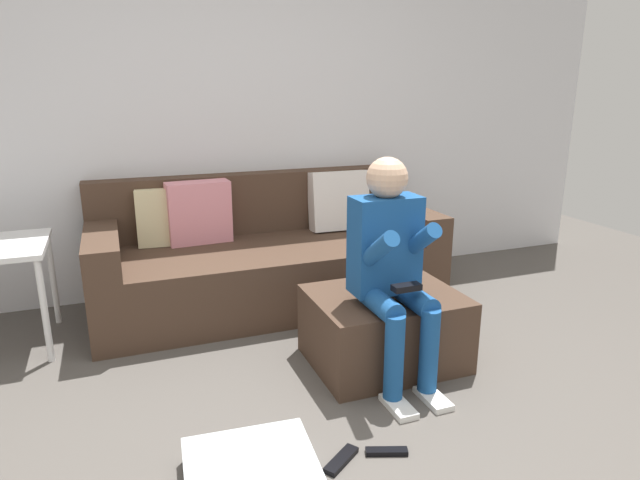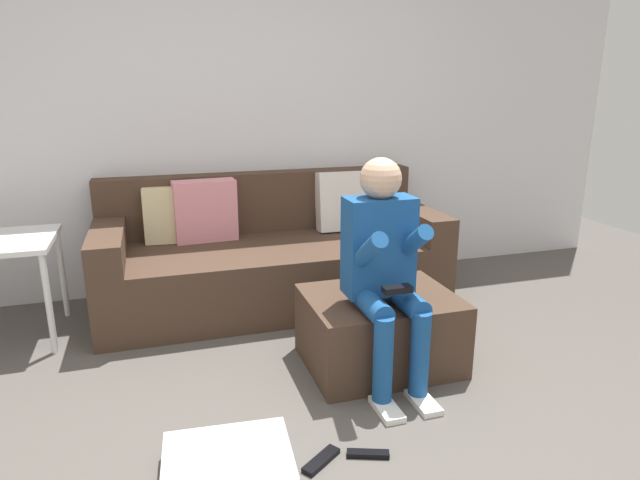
{
  "view_description": "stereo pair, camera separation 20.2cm",
  "coord_description": "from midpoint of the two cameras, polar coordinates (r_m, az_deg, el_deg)",
  "views": [
    {
      "loc": [
        -0.82,
        -1.61,
        1.47
      ],
      "look_at": [
        0.31,
        1.33,
        0.58
      ],
      "focal_mm": 30.72,
      "sensor_mm": 36.0,
      "label": 1
    },
    {
      "loc": [
        -0.62,
        -1.68,
        1.47
      ],
      "look_at": [
        0.31,
        1.33,
        0.58
      ],
      "focal_mm": 30.72,
      "sensor_mm": 36.0,
      "label": 2
    }
  ],
  "objects": [
    {
      "name": "wall_back",
      "position": [
        4.08,
        -7.17,
        12.15
      ],
      "size": [
        6.3,
        0.1,
        2.44
      ],
      "primitive_type": "cube",
      "color": "silver",
      "rests_on": "ground_plane"
    },
    {
      "name": "couch_sectional",
      "position": [
        3.83,
        -3.64,
        -1.77
      ],
      "size": [
        2.3,
        0.94,
        0.87
      ],
      "color": "#473326",
      "rests_on": "ground_plane"
    },
    {
      "name": "remote_near_ottoman",
      "position": [
        2.43,
        7.58,
        -21.27
      ],
      "size": [
        0.18,
        0.1,
        0.02
      ],
      "primitive_type": "cube",
      "rotation": [
        0.0,
        0.0,
        -0.35
      ],
      "color": "black",
      "rests_on": "ground_plane"
    },
    {
      "name": "person_seated",
      "position": [
        2.71,
        8.85,
        -2.13
      ],
      "size": [
        0.34,
        0.58,
        1.14
      ],
      "color": "#194C8C",
      "rests_on": "ground_plane"
    },
    {
      "name": "remote_by_storage_bin",
      "position": [
        2.38,
        2.74,
        -22.0
      ],
      "size": [
        0.19,
        0.16,
        0.02
      ],
      "primitive_type": "cube",
      "rotation": [
        0.0,
        0.0,
        0.62
      ],
      "color": "black",
      "rests_on": "ground_plane"
    },
    {
      "name": "ottoman",
      "position": [
        3.02,
        8.15,
        -9.27
      ],
      "size": [
        0.79,
        0.62,
        0.4
      ],
      "primitive_type": "cube",
      "color": "#473326",
      "rests_on": "ground_plane"
    },
    {
      "name": "storage_bin",
      "position": [
        2.29,
        -6.87,
        -22.44
      ],
      "size": [
        0.52,
        0.43,
        0.11
      ],
      "primitive_type": "cube",
      "rotation": [
        0.0,
        0.0,
        -0.08
      ],
      "color": "silver",
      "rests_on": "ground_plane"
    },
    {
      "name": "ground_plane",
      "position": [
        2.32,
        5.43,
        -23.59
      ],
      "size": [
        8.19,
        8.19,
        0.0
      ],
      "primitive_type": "plane",
      "color": "#544F49"
    }
  ]
}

